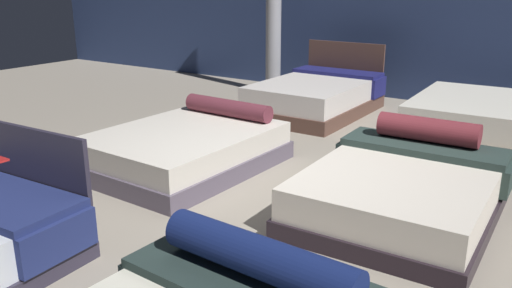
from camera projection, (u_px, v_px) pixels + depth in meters
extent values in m
cube|color=gray|center=(260.00, 201.00, 4.91)|extent=(18.00, 18.00, 0.02)
cube|color=#2C2837|center=(22.00, 179.00, 4.19)|extent=(1.56, 0.11, 0.90)
cube|color=navy|center=(59.00, 241.00, 3.55)|extent=(0.09, 0.62, 0.28)
cube|color=#253331|center=(260.00, 282.00, 2.69)|extent=(1.48, 0.66, 0.05)
cube|color=#253331|center=(162.00, 267.00, 3.15)|extent=(0.08, 0.60, 0.28)
cylinder|color=navy|center=(259.00, 257.00, 2.63)|extent=(1.11, 0.26, 0.21)
cube|color=#564D5D|center=(184.00, 159.00, 5.74)|extent=(1.63, 2.06, 0.19)
cube|color=beige|center=(184.00, 141.00, 5.67)|extent=(1.57, 2.00, 0.23)
cylinder|color=brown|center=(228.00, 108.00, 6.21)|extent=(1.18, 0.24, 0.20)
cube|color=black|center=(398.00, 208.00, 4.55)|extent=(1.56, 1.97, 0.15)
cube|color=silver|center=(400.00, 186.00, 4.49)|extent=(1.50, 1.91, 0.27)
cube|color=#293A35|center=(424.00, 147.00, 4.99)|extent=(1.51, 0.56, 0.07)
cube|color=#293A35|center=(348.00, 149.00, 5.42)|extent=(0.08, 0.52, 0.24)
cube|color=#293A35|center=(509.00, 178.00, 4.64)|extent=(0.08, 0.52, 0.24)
cylinder|color=maroon|center=(428.00, 130.00, 5.00)|extent=(0.95, 0.25, 0.23)
cube|color=brown|center=(314.00, 107.00, 8.05)|extent=(1.45, 2.15, 0.20)
cube|color=silver|center=(315.00, 91.00, 7.97)|extent=(1.39, 2.09, 0.30)
cube|color=brown|center=(344.00, 72.00, 8.78)|extent=(1.35, 0.05, 0.99)
cube|color=navy|center=(338.00, 72.00, 8.56)|extent=(1.42, 0.49, 0.05)
cube|color=navy|center=(299.00, 79.00, 8.99)|extent=(0.06, 0.49, 0.30)
cube|color=navy|center=(379.00, 88.00, 8.23)|extent=(0.06, 0.49, 0.30)
cube|color=#8E6C4E|center=(473.00, 131.00, 6.79)|extent=(1.59, 2.01, 0.20)
cube|color=silver|center=(476.00, 111.00, 6.71)|extent=(1.53, 1.95, 0.33)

